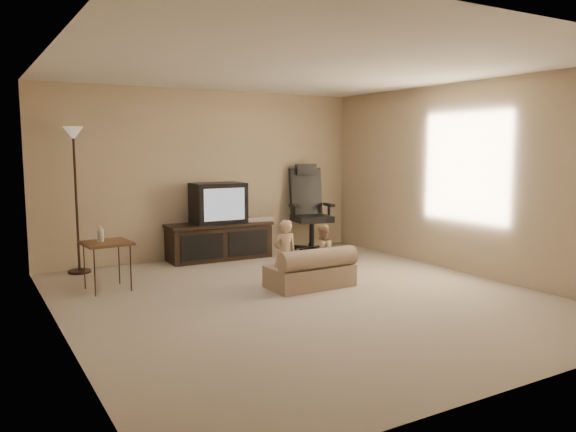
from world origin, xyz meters
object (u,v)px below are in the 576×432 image
(toddler_left, at_px, (285,254))
(tv_stand, at_px, (219,227))
(floor_lamp, at_px, (75,167))
(toddler_right, at_px, (322,254))
(office_chair, at_px, (310,220))
(side_table, at_px, (106,243))
(child_sofa, at_px, (312,271))

(toddler_left, bearing_deg, tv_stand, -83.39)
(tv_stand, distance_m, floor_lamp, 2.19)
(toddler_left, relative_size, toddler_right, 1.12)
(tv_stand, relative_size, office_chair, 1.16)
(side_table, relative_size, toddler_left, 0.95)
(floor_lamp, relative_size, child_sofa, 1.92)
(tv_stand, height_order, toddler_right, tv_stand)
(side_table, height_order, toddler_left, toddler_left)
(side_table, distance_m, toddler_left, 2.08)
(tv_stand, bearing_deg, child_sofa, -81.60)
(child_sofa, distance_m, toddler_left, 0.39)
(tv_stand, relative_size, side_table, 2.08)
(tv_stand, bearing_deg, side_table, -148.75)
(toddler_left, bearing_deg, office_chair, -122.24)
(tv_stand, xyz_separation_m, side_table, (-1.87, -1.06, 0.08))
(side_table, bearing_deg, child_sofa, -27.56)
(office_chair, relative_size, toddler_right, 1.92)
(toddler_left, bearing_deg, side_table, -19.65)
(side_table, bearing_deg, tv_stand, 29.54)
(toddler_right, bearing_deg, child_sofa, 31.19)
(child_sofa, bearing_deg, toddler_right, 32.09)
(floor_lamp, distance_m, child_sofa, 3.38)
(tv_stand, relative_size, toddler_left, 1.97)
(side_table, xyz_separation_m, child_sofa, (2.12, -1.11, -0.35))
(tv_stand, relative_size, floor_lamp, 0.83)
(office_chair, distance_m, floor_lamp, 3.64)
(office_chair, distance_m, child_sofa, 2.45)
(floor_lamp, distance_m, toddler_left, 3.01)
(floor_lamp, xyz_separation_m, toddler_left, (1.96, -2.06, -1.00))
(child_sofa, xyz_separation_m, toddler_left, (-0.28, 0.17, 0.21))
(office_chair, height_order, side_table, office_chair)
(office_chair, distance_m, side_table, 3.54)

